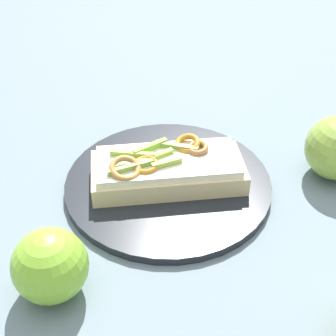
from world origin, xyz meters
TOP-DOWN VIEW (x-y plane):
  - ground_plane at (0.00, 0.00)m, footprint 2.00×2.00m
  - plate at (0.00, 0.00)m, footprint 0.26×0.26m
  - sandwich at (0.00, 0.00)m, footprint 0.20×0.12m
  - apple_1 at (0.09, 0.17)m, footprint 0.09×0.09m

SIDE VIEW (x-z plane):
  - ground_plane at x=0.00m, z-range 0.00..0.00m
  - plate at x=0.00m, z-range 0.00..0.01m
  - sandwich at x=0.00m, z-range 0.00..0.05m
  - apple_1 at x=0.09m, z-range 0.00..0.08m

